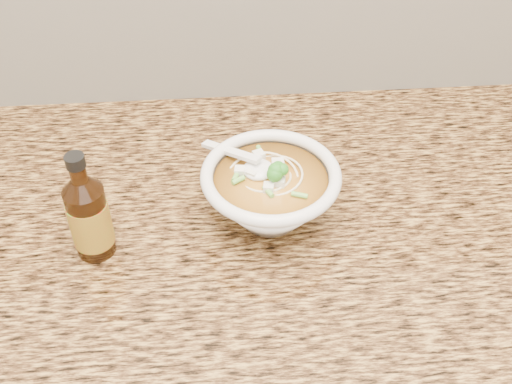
{
  "coord_description": "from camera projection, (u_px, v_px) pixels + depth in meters",
  "views": [
    {
      "loc": [
        -0.08,
        1.04,
        1.55
      ],
      "look_at": [
        -0.03,
        1.68,
        0.95
      ],
      "focal_mm": 45.0,
      "sensor_mm": 36.0,
      "label": 1
    }
  ],
  "objects": [
    {
      "name": "hot_sauce_bottle",
      "position": [
        89.0,
        217.0,
        0.82
      ],
      "size": [
        0.06,
        0.06,
        0.16
      ],
      "rotation": [
        0.0,
        0.0,
        0.03
      ],
      "color": "#331806",
      "rests_on": "counter_slab"
    },
    {
      "name": "counter_slab",
      "position": [
        280.0,
        228.0,
        0.92
      ],
      "size": [
        4.0,
        0.68,
        0.04
      ],
      "primitive_type": "cube",
      "color": "#AB803E",
      "rests_on": "cabinet"
    },
    {
      "name": "soup_bowl",
      "position": [
        270.0,
        194.0,
        0.88
      ],
      "size": [
        0.19,
        0.19,
        0.11
      ],
      "rotation": [
        0.0,
        0.0,
        0.23
      ],
      "color": "white",
      "rests_on": "counter_slab"
    }
  ]
}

